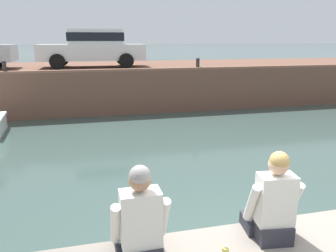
# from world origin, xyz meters

# --- Properties ---
(ground_plane) EXTENTS (400.00, 400.00, 0.00)m
(ground_plane) POSITION_xyz_m (0.00, 4.61, 0.00)
(ground_plane) COLOR #384C47
(far_quay_wall) EXTENTS (60.00, 6.00, 1.66)m
(far_quay_wall) POSITION_xyz_m (0.00, 12.22, 0.83)
(far_quay_wall) COLOR brown
(far_quay_wall) RESTS_ON ground
(far_wall_coping) EXTENTS (60.00, 0.24, 0.08)m
(far_wall_coping) POSITION_xyz_m (0.00, 9.34, 1.70)
(far_wall_coping) COLOR brown
(far_wall_coping) RESTS_ON far_quay_wall
(car_left_inner_white) EXTENTS (4.34, 2.00, 1.54)m
(car_left_inner_white) POSITION_xyz_m (-1.62, 11.38, 2.50)
(car_left_inner_white) COLOR white
(car_left_inner_white) RESTS_ON far_quay_wall
(mooring_bollard_west) EXTENTS (0.15, 0.15, 0.45)m
(mooring_bollard_west) POSITION_xyz_m (-4.71, 9.47, 1.90)
(mooring_bollard_west) COLOR #2D2B28
(mooring_bollard_west) RESTS_ON far_quay_wall
(mooring_bollard_mid) EXTENTS (0.15, 0.15, 0.45)m
(mooring_bollard_mid) POSITION_xyz_m (2.32, 9.47, 1.90)
(mooring_bollard_mid) COLOR #2D2B28
(mooring_bollard_mid) RESTS_ON far_quay_wall
(person_seated_left) EXTENTS (0.53, 0.53, 0.96)m
(person_seated_left) POSITION_xyz_m (-1.55, -0.36, 1.17)
(person_seated_left) COLOR #282833
(person_seated_left) RESTS_ON near_quay
(person_seated_right) EXTENTS (0.56, 0.56, 0.96)m
(person_seated_right) POSITION_xyz_m (-0.18, -0.33, 1.17)
(person_seated_right) COLOR #282833
(person_seated_right) RESTS_ON near_quay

